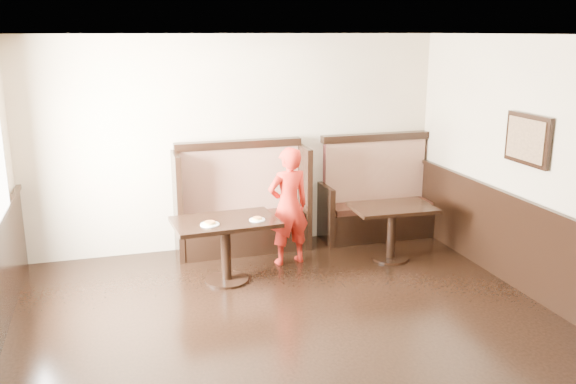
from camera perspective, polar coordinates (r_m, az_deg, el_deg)
name	(u,v)px	position (r m, az deg, el deg)	size (l,w,h in m)	color
ground	(326,378)	(5.38, 3.60, -16.98)	(7.00, 7.00, 0.00)	black
room_shell	(283,296)	(5.21, -0.48, -9.67)	(7.00, 7.00, 7.00)	#C1B28C
booth_main	(242,211)	(8.08, -4.34, -1.78)	(1.75, 0.72, 1.45)	black
booth_neighbor	(377,203)	(8.69, 8.33, -1.02)	(1.65, 0.72, 1.45)	black
table_main	(225,234)	(7.03, -5.87, -3.98)	(1.22, 0.82, 0.75)	black
table_neighbor	(392,220)	(7.80, 9.69, -2.56)	(1.04, 0.70, 0.71)	black
child	(289,206)	(7.51, 0.05, -1.33)	(0.54, 0.35, 1.48)	red
pizza_plate_left	(210,224)	(6.82, -7.33, -2.95)	(0.22, 0.22, 0.04)	white
pizza_plate_right	(257,219)	(6.94, -2.90, -2.55)	(0.18, 0.18, 0.03)	white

